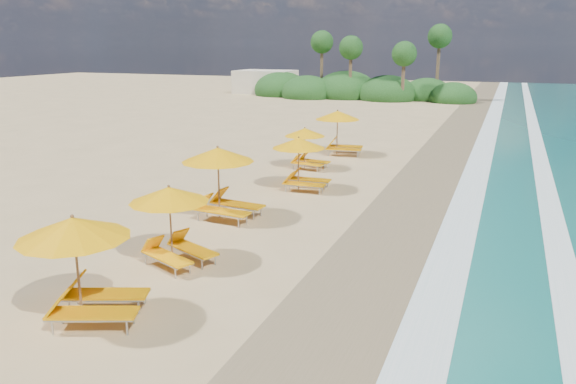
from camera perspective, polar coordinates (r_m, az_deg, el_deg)
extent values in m
plane|color=tan|center=(19.21, 0.00, -3.46)|extent=(160.00, 160.00, 0.00)
cube|color=#836E4E|center=(18.21, 11.83, -4.83)|extent=(4.00, 160.00, 0.01)
cube|color=white|center=(18.04, 16.55, -5.26)|extent=(1.20, 160.00, 0.01)
cube|color=white|center=(18.09, 26.08, -6.17)|extent=(0.80, 160.00, 0.01)
cylinder|color=olive|center=(13.36, -20.67, -7.47)|extent=(0.06, 0.06, 2.38)
cone|color=#F5A305|center=(13.03, -21.07, -3.43)|extent=(3.18, 3.18, 0.48)
sphere|color=olive|center=(12.95, -21.18, -2.31)|extent=(0.09, 0.09, 0.09)
cylinder|color=olive|center=(16.16, -11.88, -3.33)|extent=(0.05, 0.05, 2.17)
cone|color=#F5A305|center=(15.90, -12.05, -0.24)|extent=(2.92, 2.92, 0.44)
sphere|color=olive|center=(15.84, -12.10, 0.60)|extent=(0.08, 0.08, 0.08)
cylinder|color=olive|center=(20.00, -7.09, 0.89)|extent=(0.06, 0.06, 2.50)
cone|color=#F5A305|center=(19.77, -7.18, 3.81)|extent=(2.80, 2.80, 0.50)
sphere|color=olive|center=(19.72, -7.21, 4.61)|extent=(0.09, 0.09, 0.09)
cylinder|color=olive|center=(23.75, 1.08, 2.86)|extent=(0.05, 0.05, 2.19)
cone|color=#F5A305|center=(23.58, 1.09, 5.02)|extent=(2.35, 2.35, 0.44)
sphere|color=olive|center=(23.54, 1.10, 5.61)|extent=(0.08, 0.08, 0.08)
cylinder|color=olive|center=(27.90, 1.71, 4.46)|extent=(0.05, 0.05, 1.98)
cone|color=#F5A305|center=(27.76, 1.73, 6.13)|extent=(2.30, 2.30, 0.40)
sphere|color=olive|center=(27.73, 1.73, 6.58)|extent=(0.07, 0.07, 0.07)
cylinder|color=olive|center=(31.51, 5.04, 6.01)|extent=(0.06, 0.06, 2.41)
cone|color=#F5A305|center=(31.37, 5.08, 7.82)|extent=(2.85, 2.85, 0.48)
sphere|color=olive|center=(31.34, 5.09, 8.31)|extent=(0.09, 0.09, 0.09)
ellipsoid|color=#163D14|center=(63.48, 10.10, 9.80)|extent=(6.40, 6.40, 4.16)
ellipsoid|color=#163D14|center=(65.61, 5.94, 10.18)|extent=(7.20, 7.20, 4.68)
ellipsoid|color=#163D14|center=(64.93, 2.00, 10.09)|extent=(6.00, 6.00, 3.90)
ellipsoid|color=#163D14|center=(64.78, 13.97, 9.62)|extent=(5.60, 5.60, 3.64)
ellipsoid|color=#163D14|center=(68.21, -0.65, 10.38)|extent=(6.60, 6.60, 4.29)
ellipsoid|color=#163D14|center=(62.46, 16.46, 9.22)|extent=(5.00, 5.00, 3.25)
cylinder|color=brown|center=(61.01, 11.66, 11.29)|extent=(0.36, 0.36, 5.00)
sphere|color=#163D14|center=(60.91, 11.79, 13.64)|extent=(2.60, 2.60, 2.60)
cylinder|color=brown|center=(63.28, 6.38, 11.90)|extent=(0.36, 0.36, 5.60)
sphere|color=#163D14|center=(63.20, 6.45, 14.43)|extent=(2.60, 2.60, 2.60)
cylinder|color=brown|center=(66.34, 3.44, 12.36)|extent=(0.36, 0.36, 6.20)
sphere|color=#163D14|center=(66.27, 3.49, 15.03)|extent=(2.60, 2.60, 2.60)
cylinder|color=brown|center=(64.47, 15.03, 12.08)|extent=(0.36, 0.36, 6.80)
sphere|color=#163D14|center=(64.42, 15.24, 15.10)|extent=(2.60, 2.60, 2.60)
cube|color=beige|center=(71.17, -2.31, 11.17)|extent=(7.00, 5.00, 2.80)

